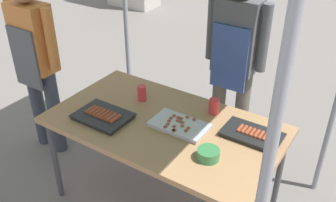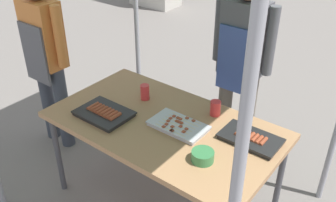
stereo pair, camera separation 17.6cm
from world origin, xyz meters
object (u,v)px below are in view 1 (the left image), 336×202
at_px(tray_grilled_sausages, 252,134).
at_px(customer_nearby, 35,55).
at_px(stall_table, 164,129).
at_px(drink_cup_by_wok, 214,106).
at_px(drink_cup_near_edge, 142,93).
at_px(vendor_woman, 235,54).
at_px(tray_meat_skewers, 179,125).
at_px(tray_pork_links, 103,116).
at_px(condiment_bowl, 208,154).

height_order(tray_grilled_sausages, customer_nearby, customer_nearby).
bearing_deg(stall_table, tray_grilled_sausages, 17.38).
distance_m(tray_grilled_sausages, drink_cup_by_wok, 0.37).
bearing_deg(stall_table, drink_cup_near_edge, 151.86).
xyz_separation_m(tray_grilled_sausages, customer_nearby, (-1.86, -0.16, 0.17)).
xyz_separation_m(drink_cup_by_wok, customer_nearby, (-1.52, -0.28, 0.13)).
relative_size(drink_cup_by_wok, vendor_woman, 0.07).
xyz_separation_m(tray_meat_skewers, vendor_woman, (0.01, 0.83, 0.22)).
bearing_deg(stall_table, customer_nearby, 179.08).
relative_size(drink_cup_near_edge, customer_nearby, 0.07).
bearing_deg(vendor_woman, tray_meat_skewers, 89.49).
xyz_separation_m(tray_meat_skewers, customer_nearby, (-1.41, 0.01, 0.17)).
bearing_deg(tray_pork_links, tray_meat_skewers, 21.52).
bearing_deg(tray_grilled_sausages, tray_meat_skewers, -159.74).
relative_size(stall_table, condiment_bowl, 11.65).
bearing_deg(tray_meat_skewers, tray_grilled_sausages, 20.26).
xyz_separation_m(drink_cup_near_edge, customer_nearby, (-0.98, -0.15, 0.13)).
bearing_deg(tray_meat_skewers, customer_nearby, 179.61).
height_order(tray_grilled_sausages, tray_meat_skewers, tray_grilled_sausages).
xyz_separation_m(vendor_woman, customer_nearby, (-1.42, -0.82, -0.05)).
relative_size(tray_grilled_sausages, customer_nearby, 0.24).
bearing_deg(condiment_bowl, drink_cup_near_edge, 155.49).
xyz_separation_m(tray_grilled_sausages, vendor_woman, (-0.44, 0.66, 0.21)).
relative_size(tray_grilled_sausages, drink_cup_near_edge, 3.27).
height_order(tray_grilled_sausages, vendor_woman, vendor_woman).
height_order(tray_pork_links, drink_cup_by_wok, drink_cup_by_wok).
bearing_deg(vendor_woman, condiment_bowl, 106.92).
bearing_deg(stall_table, vendor_woman, 81.56).
bearing_deg(tray_grilled_sausages, stall_table, -162.62).
xyz_separation_m(drink_cup_by_wok, vendor_woman, (-0.10, 0.54, 0.18)).
bearing_deg(vendor_woman, drink_cup_by_wok, 100.83).
relative_size(condiment_bowl, customer_nearby, 0.09).
bearing_deg(customer_nearby, tray_grilled_sausages, 4.82).
distance_m(tray_pork_links, drink_cup_near_edge, 0.37).
bearing_deg(vendor_woman, tray_grilled_sausages, 123.85).
relative_size(condiment_bowl, drink_cup_by_wok, 1.26).
bearing_deg(condiment_bowl, stall_table, 158.23).
distance_m(tray_pork_links, customer_nearby, 0.94).
relative_size(drink_cup_near_edge, drink_cup_by_wok, 1.08).
bearing_deg(drink_cup_near_edge, condiment_bowl, -24.51).
bearing_deg(customer_nearby, drink_cup_by_wok, 10.48).
bearing_deg(drink_cup_near_edge, customer_nearby, -171.60).
bearing_deg(condiment_bowl, tray_meat_skewers, 149.74).
xyz_separation_m(tray_grilled_sausages, tray_meat_skewers, (-0.45, -0.17, -0.00)).
xyz_separation_m(stall_table, customer_nearby, (-1.30, 0.02, 0.24)).
height_order(tray_pork_links, vendor_woman, vendor_woman).
bearing_deg(vendor_woman, customer_nearby, 29.99).
xyz_separation_m(stall_table, tray_pork_links, (-0.39, -0.19, 0.07)).
distance_m(stall_table, drink_cup_by_wok, 0.39).
xyz_separation_m(stall_table, drink_cup_near_edge, (-0.31, 0.17, 0.11)).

